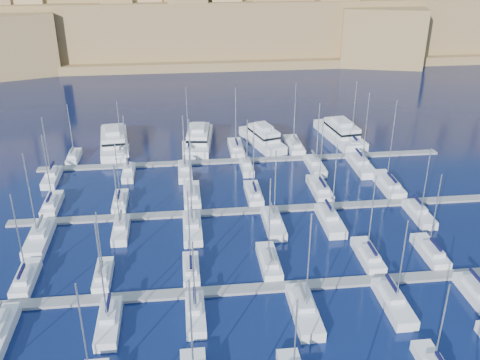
{
  "coord_description": "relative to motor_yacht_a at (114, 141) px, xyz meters",
  "views": [
    {
      "loc": [
        -12.57,
        -70.29,
        44.02
      ],
      "look_at": [
        -3.85,
        6.0,
        7.99
      ],
      "focal_mm": 40.0,
      "sensor_mm": 36.0,
      "label": 1
    }
  ],
  "objects": [
    {
      "name": "ground",
      "position": [
        27.72,
        -42.74,
        -1.73
      ],
      "size": [
        600.0,
        600.0,
        0.0
      ],
      "primitive_type": "plane",
      "color": "black",
      "rests_on": "ground"
    },
    {
      "name": "pontoon_mid_near",
      "position": [
        27.72,
        -54.74,
        -1.53
      ],
      "size": [
        84.0,
        2.0,
        0.4
      ],
      "primitive_type": "cube",
      "color": "slate",
      "rests_on": "ground"
    },
    {
      "name": "pontoon_mid_far",
      "position": [
        27.72,
        -32.74,
        -1.53
      ],
      "size": [
        84.0,
        2.0,
        0.4
      ],
      "primitive_type": "cube",
      "color": "slate",
      "rests_on": "ground"
    },
    {
      "name": "pontoon_far",
      "position": [
        27.72,
        -10.74,
        -1.53
      ],
      "size": [
        84.0,
        2.0,
        0.4
      ],
      "primitive_type": "cube",
      "color": "slate",
      "rests_on": "ground"
    },
    {
      "name": "sailboat_12",
      "position": [
        -7.16,
        -49.63,
        -0.99
      ],
      "size": [
        2.53,
        8.44,
        13.66
      ],
      "color": "silver",
      "rests_on": "ground"
    },
    {
      "name": "sailboat_13",
      "position": [
        3.28,
        -50.07,
        -1.02
      ],
      "size": [
        2.26,
        7.53,
        10.7
      ],
      "color": "silver",
      "rests_on": "ground"
    },
    {
      "name": "sailboat_14",
      "position": [
        15.42,
        -50.05,
        -1.0
      ],
      "size": [
        2.27,
        7.57,
        13.08
      ],
      "color": "silver",
      "rests_on": "ground"
    },
    {
      "name": "sailboat_15",
      "position": [
        26.63,
        -49.39,
        -0.98
      ],
      "size": [
        2.67,
        8.91,
        13.99
      ],
      "color": "silver",
      "rests_on": "ground"
    },
    {
      "name": "sailboat_16",
      "position": [
        41.33,
        -49.47,
        -0.99
      ],
      "size": [
        2.62,
        8.75,
        13.66
      ],
      "color": "silver",
      "rests_on": "ground"
    },
    {
      "name": "sailboat_17",
      "position": [
        50.85,
        -49.48,
        -0.99
      ],
      "size": [
        2.62,
        8.73,
        13.39
      ],
      "color": "silver",
      "rests_on": "ground"
    },
    {
      "name": "sailboat_19",
      "position": [
        5.12,
        -60.05,
        -0.97
      ],
      "size": [
        2.65,
        8.84,
        15.3
      ],
      "color": "silver",
      "rests_on": "ground"
    },
    {
      "name": "sailboat_20",
      "position": [
        15.66,
        -59.63,
        -1.01
      ],
      "size": [
        2.4,
        8.0,
        11.78
      ],
      "color": "silver",
      "rests_on": "ground"
    },
    {
      "name": "sailboat_21",
      "position": [
        29.23,
        -60.63,
        -0.96
      ],
      "size": [
        3.01,
        10.03,
        15.18
      ],
      "color": "silver",
      "rests_on": "ground"
    },
    {
      "name": "sailboat_22",
      "position": [
        41.0,
        -60.32,
        -0.99
      ],
      "size": [
        2.82,
        9.41,
        13.35
      ],
      "color": "silver",
      "rests_on": "ground"
    },
    {
      "name": "sailboat_23",
      "position": [
        52.62,
        -60.37,
        -0.98
      ],
      "size": [
        2.85,
        9.51,
        13.82
      ],
      "color": "silver",
      "rests_on": "ground"
    },
    {
      "name": "sailboat_24",
      "position": [
        -8.01,
        -27.56,
        -0.99
      ],
      "size": [
        2.57,
        8.58,
        13.68
      ],
      "color": "silver",
      "rests_on": "ground"
    },
    {
      "name": "sailboat_25",
      "position": [
        3.7,
        -27.89,
        -1.01
      ],
      "size": [
        2.37,
        7.9,
        11.84
      ],
      "color": "silver",
      "rests_on": "ground"
    },
    {
      "name": "sailboat_26",
      "position": [
        16.29,
        -26.96,
        -0.97
      ],
      "size": [
        2.93,
        9.78,
        15.27
      ],
      "color": "silver",
      "rests_on": "ground"
    },
    {
      "name": "sailboat_27",
      "position": [
        27.4,
        -27.45,
        -0.99
      ],
      "size": [
        2.64,
        8.8,
        13.84
      ],
      "color": "silver",
      "rests_on": "ground"
    },
    {
      "name": "sailboat_28",
      "position": [
        39.8,
        -26.89,
        -0.97
      ],
      "size": [
        2.98,
        9.94,
        14.45
      ],
      "color": "silver",
      "rests_on": "ground"
    },
    {
      "name": "sailboat_29",
      "position": [
        52.95,
        -26.47,
        -0.94
      ],
      "size": [
        3.24,
        10.78,
        17.24
      ],
      "color": "silver",
      "rests_on": "ground"
    },
    {
      "name": "sailboat_30",
      "position": [
        -7.69,
        -38.85,
        -0.96
      ],
      "size": [
        3.14,
        10.47,
        15.46
      ],
      "color": "silver",
      "rests_on": "ground"
    },
    {
      "name": "sailboat_31",
      "position": [
        4.65,
        -37.69,
        -1.0
      ],
      "size": [
        2.44,
        8.12,
        12.52
      ],
      "color": "silver",
      "rests_on": "ground"
    },
    {
      "name": "sailboat_32",
      "position": [
        15.98,
        -38.49,
        -0.97
      ],
      "size": [
        2.92,
        9.74,
        15.17
      ],
      "color": "silver",
      "rests_on": "ground"
    },
    {
      "name": "sailboat_33",
      "position": [
        29.14,
        -38.39,
        -0.98
      ],
      "size": [
        2.87,
        9.55,
        14.06
      ],
      "color": "silver",
      "rests_on": "ground"
    },
    {
      "name": "sailboat_34",
      "position": [
        38.59,
        -38.54,
        -0.97
      ],
      "size": [
        2.95,
        9.85,
        14.68
      ],
      "color": "silver",
      "rests_on": "ground"
    },
    {
      "name": "sailboat_35",
      "position": [
        54.05,
        -38.05,
        -0.99
      ],
      "size": [
        2.65,
        8.85,
        13.01
      ],
      "color": "silver",
      "rests_on": "ground"
    },
    {
      "name": "sailboat_36",
      "position": [
        -7.83,
        -6.04,
        -1.01
      ],
      "size": [
        2.28,
        7.59,
        12.36
      ],
      "color": "silver",
      "rests_on": "ground"
    },
    {
      "name": "sailboat_37",
      "position": [
        2.04,
        -5.55,
        -1.0
      ],
      "size": [
        2.57,
        8.58,
        12.57
      ],
      "color": "silver",
      "rests_on": "ground"
    },
    {
      "name": "sailboat_38",
      "position": [
        16.3,
        -5.33,
        -0.98
      ],
      "size": [
        2.71,
        9.04,
        14.88
      ],
      "color": "silver",
      "rests_on": "ground"
    },
    {
      "name": "sailboat_39",
      "position": [
        26.63,
        -5.01,
        -0.97
      ],
      "size": [
        2.91,
        9.69,
        14.46
      ],
      "color": "silver",
      "rests_on": "ground"
    },
    {
      "name": "sailboat_40",
      "position": [
        39.57,
        -4.71,
        -0.96
      ],
      "size": [
        3.09,
        10.3,
        14.96
      ],
      "color": "silver",
      "rests_on": "ground"
    },
    {
      "name": "sailboat_41",
      "position": [
        52.58,
        -5.38,
        -0.97
      ],
      "size": [
        2.68,
        8.93,
        15.07
      ],
      "color": "silver",
      "rests_on": "ground"
    },
    {
      "name": "sailboat_42",
      "position": [
        -10.33,
        -15.94,
        -0.99
      ],
      "size": [
        2.59,
        8.62,
        13.31
      ],
      "color": "silver",
      "rests_on": "ground"
    },
    {
      "name": "sailboat_43",
      "position": [
        4.23,
        -15.38,
        -1.0
      ],
      "size": [
        2.25,
        7.49,
        12.88
      ],
      "color": "silver",
      "rests_on": "ground"
    },
    {
      "name": "sailboat_44",
      "position": [
        15.29,
        -16.07,
        -1.0
      ],
      "size": [
        2.67,
        8.89,
        12.71
      ],
      "color": "silver",
      "rests_on": "ground"
    },
    {
      "name": "sailboat_45",
      "position": [
        27.66,
        -15.34,
        -1.02
      ],
      "size": [
        2.22,
        7.4,
        11.11
      ],
      "color": "silver",
      "rests_on": "ground"
    },
    {
      "name": "sailboat_46",
      "position": [
        41.52,
        -16.27,
        -0.98
      ],
      "size": [
        2.79,
        9.3,
        14.28
      ],
      "color": "silver",
      "rests_on": "ground"
    },
    {
      "name": "sailboat_47",
      "position": [
        50.83,
        -17.03,
        -0.95
      ],
      "size": [
        3.26,
        10.85,
        16.28
      ],
      "color": "silver",
      "rests_on": "ground"
    },
    {
      "name": "motor_yacht_a",
      "position": [
        0.0,
        0.0,
        0.0
      ],
      "size": [
        7.87,
        19.75,
        5.25
      ],
      "color": "silver",
      "rests_on": "ground"
    },
    {
      "name": "motor_yacht_b",
      "position": [
        18.68,
        -0.73,
        0.0
      ],
      "size": [
        7.36,
        18.2,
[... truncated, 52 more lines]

